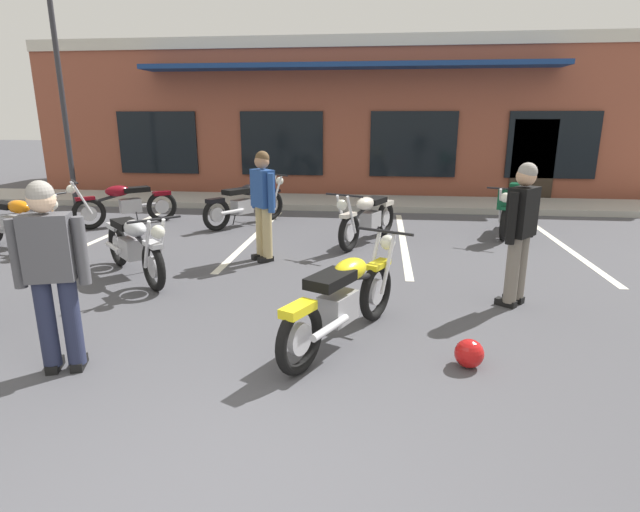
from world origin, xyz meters
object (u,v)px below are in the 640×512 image
at_px(person_by_back_row, 521,226).
at_px(helmet_on_pavement, 469,353).
at_px(motorcycle_green_cafe_racer, 246,203).
at_px(motorcycle_orange_scrambler, 368,217).
at_px(person_in_shorts_foreground, 263,200).
at_px(motorcycle_blue_standard, 510,207).
at_px(person_near_building, 51,267).
at_px(motorcycle_foreground_classic, 344,298).
at_px(motorcycle_silver_naked, 16,221).
at_px(motorcycle_red_sportbike, 134,245).
at_px(parking_lot_lamp_post, 54,54).
at_px(motorcycle_black_cruiser, 125,203).

height_order(person_by_back_row, helmet_on_pavement, person_by_back_row).
relative_size(motorcycle_green_cafe_racer, motorcycle_orange_scrambler, 0.92).
xyz_separation_m(motorcycle_orange_scrambler, person_in_shorts_foreground, (-1.56, -1.30, 0.49)).
height_order(motorcycle_blue_standard, person_near_building, person_near_building).
bearing_deg(motorcycle_foreground_classic, motorcycle_silver_naked, 151.97).
bearing_deg(motorcycle_green_cafe_racer, person_in_shorts_foreground, -69.40).
height_order(motorcycle_red_sportbike, parking_lot_lamp_post, parking_lot_lamp_post).
bearing_deg(person_in_shorts_foreground, motorcycle_black_cruiser, 146.92).
relative_size(motorcycle_foreground_classic, helmet_on_pavement, 7.50).
xyz_separation_m(person_in_shorts_foreground, person_by_back_row, (3.36, -1.55, 0.00)).
relative_size(motorcycle_blue_standard, helmet_on_pavement, 7.77).
xyz_separation_m(motorcycle_black_cruiser, person_near_building, (2.44, -5.90, 0.49)).
distance_m(person_near_building, helmet_on_pavement, 3.66).
height_order(motorcycle_blue_standard, parking_lot_lamp_post, parking_lot_lamp_post).
height_order(motorcycle_silver_naked, motorcycle_green_cafe_racer, same).
relative_size(motorcycle_green_cafe_racer, helmet_on_pavement, 6.99).
bearing_deg(motorcycle_black_cruiser, motorcycle_green_cafe_racer, 7.61).
bearing_deg(motorcycle_orange_scrambler, motorcycle_green_cafe_racer, 153.82).
bearing_deg(person_near_building, motorcycle_silver_naked, 130.50).
xyz_separation_m(motorcycle_foreground_classic, person_near_building, (-2.39, -0.87, 0.49)).
relative_size(motorcycle_foreground_classic, motorcycle_green_cafe_racer, 1.07).
bearing_deg(person_in_shorts_foreground, parking_lot_lamp_post, 144.89).
relative_size(person_by_back_row, helmet_on_pavement, 6.44).
xyz_separation_m(motorcycle_silver_naked, person_in_shorts_foreground, (4.30, -0.23, 0.49)).
bearing_deg(helmet_on_pavement, motorcycle_green_cafe_racer, 121.68).
relative_size(motorcycle_orange_scrambler, parking_lot_lamp_post, 0.36).
distance_m(motorcycle_orange_scrambler, person_by_back_row, 3.41).
xyz_separation_m(motorcycle_foreground_classic, motorcycle_orange_scrambler, (0.12, 4.12, 0.00)).
height_order(motorcycle_silver_naked, motorcycle_orange_scrambler, same).
bearing_deg(motorcycle_black_cruiser, person_in_shorts_foreground, -33.08).
bearing_deg(person_in_shorts_foreground, motorcycle_green_cafe_racer, 110.60).
relative_size(motorcycle_silver_naked, motorcycle_green_cafe_racer, 1.12).
height_order(motorcycle_foreground_classic, motorcycle_black_cruiser, same).
bearing_deg(person_in_shorts_foreground, motorcycle_foreground_classic, -62.99).
bearing_deg(motorcycle_silver_naked, motorcycle_black_cruiser, 65.48).
distance_m(motorcycle_foreground_classic, motorcycle_orange_scrambler, 4.12).
bearing_deg(motorcycle_green_cafe_racer, person_near_building, -89.97).
height_order(motorcycle_black_cruiser, motorcycle_orange_scrambler, same).
distance_m(motorcycle_red_sportbike, parking_lot_lamp_post, 7.19).
distance_m(motorcycle_blue_standard, person_in_shorts_foreground, 4.81).
bearing_deg(motorcycle_foreground_classic, person_near_building, -160.08).
relative_size(motorcycle_green_cafe_racer, person_in_shorts_foreground, 1.08).
xyz_separation_m(motorcycle_red_sportbike, motorcycle_orange_scrambler, (3.13, 2.38, 0.00)).
xyz_separation_m(person_in_shorts_foreground, person_near_building, (-0.95, -3.69, 0.00)).
distance_m(motorcycle_green_cafe_racer, person_in_shorts_foreground, 2.75).
relative_size(motorcycle_red_sportbike, person_near_building, 0.99).
distance_m(motorcycle_blue_standard, motorcycle_green_cafe_racer, 5.16).
height_order(motorcycle_silver_naked, helmet_on_pavement, motorcycle_silver_naked).
relative_size(motorcycle_blue_standard, person_by_back_row, 1.21).
bearing_deg(motorcycle_foreground_classic, motorcycle_orange_scrambler, 88.29).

